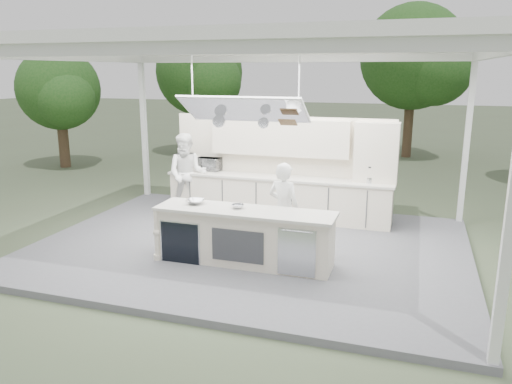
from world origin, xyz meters
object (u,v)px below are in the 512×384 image
(head_chef, at_px, (284,209))
(sous_chef, at_px, (187,174))
(demo_island, at_px, (243,236))
(back_counter, at_px, (278,197))

(head_chef, bearing_deg, sous_chef, -16.10)
(sous_chef, bearing_deg, demo_island, -61.99)
(back_counter, bearing_deg, head_chef, -71.58)
(demo_island, distance_m, sous_chef, 3.35)
(demo_island, distance_m, head_chef, 0.93)
(back_counter, distance_m, sous_chef, 2.12)
(back_counter, bearing_deg, sous_chef, -170.28)
(head_chef, relative_size, sous_chef, 0.89)
(back_counter, height_order, head_chef, head_chef)
(demo_island, distance_m, back_counter, 2.82)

